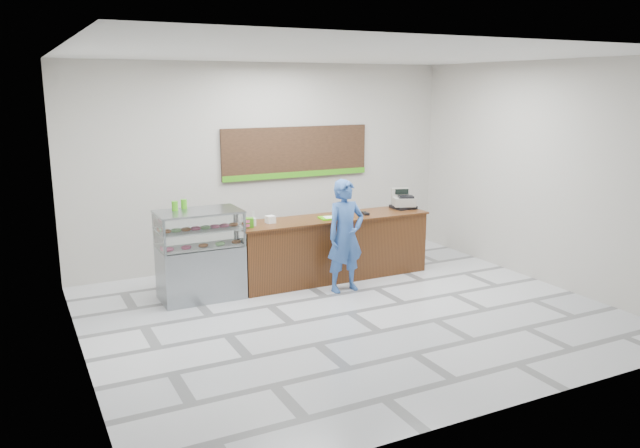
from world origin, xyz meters
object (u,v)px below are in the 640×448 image
sales_counter (333,248)px  display_case (200,254)px  cash_register (403,201)px  serving_tray (331,218)px  customer (345,236)px

sales_counter → display_case: bearing=-180.0°
display_case → cash_register: size_ratio=2.79×
serving_tray → customer: 0.59m
cash_register → serving_tray: bearing=-152.8°
sales_counter → customer: customer is taller
sales_counter → cash_register: 1.56m
sales_counter → serving_tray: serving_tray is taller
display_case → customer: 2.20m
sales_counter → cash_register: size_ratio=6.84×
cash_register → serving_tray: (-1.50, -0.18, -0.12)m
sales_counter → cash_register: bearing=3.9°
serving_tray → customer: bearing=-87.3°
cash_register → customer: customer is taller
display_case → customer: bearing=-17.2°
customer → display_case: bearing=158.9°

